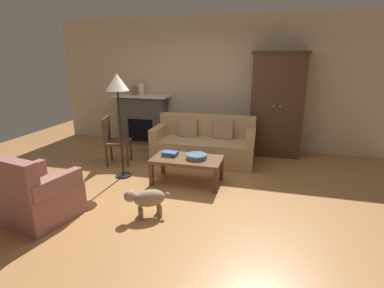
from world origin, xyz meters
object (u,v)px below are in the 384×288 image
at_px(mantel_vase_cream, 142,89).
at_px(side_chair_wooden, 113,138).
at_px(fireplace, 143,119).
at_px(book_stack, 170,154).
at_px(mantel_vase_bronze, 134,90).
at_px(coffee_table, 187,161).
at_px(floor_lamp, 117,89).
at_px(armchair_near_left, 36,196).
at_px(dog, 147,199).
at_px(fruit_bowl, 197,156).
at_px(armoire, 277,105).
at_px(couch, 204,145).

xyz_separation_m(mantel_vase_cream, side_chair_wooden, (0.05, -1.45, -0.74)).
height_order(fireplace, book_stack, fireplace).
distance_m(mantel_vase_bronze, mantel_vase_cream, 0.18).
xyz_separation_m(coffee_table, mantel_vase_bronze, (-1.80, 1.95, 0.85)).
bearing_deg(mantel_vase_bronze, floor_lamp, -71.08).
xyz_separation_m(mantel_vase_bronze, mantel_vase_cream, (0.18, 0.00, 0.04)).
distance_m(mantel_vase_cream, side_chair_wooden, 1.63).
relative_size(armchair_near_left, dog, 1.77).
bearing_deg(fruit_bowl, armchair_near_left, -135.81).
xyz_separation_m(mantel_vase_cream, floor_lamp, (0.50, -1.98, 0.22)).
bearing_deg(mantel_vase_cream, fireplace, 90.00).
height_order(mantel_vase_cream, dog, mantel_vase_cream).
bearing_deg(mantel_vase_bronze, coffee_table, -47.26).
xyz_separation_m(coffee_table, armchair_near_left, (-1.48, -1.57, -0.05)).
height_order(armoire, armchair_near_left, armoire).
bearing_deg(mantel_vase_cream, book_stack, -55.28).
relative_size(armoire, side_chair_wooden, 2.29).
height_order(coffee_table, side_chair_wooden, side_chair_wooden).
bearing_deg(fireplace, mantel_vase_cream, -90.00).
bearing_deg(coffee_table, armoire, 54.96).
bearing_deg(floor_lamp, couch, 44.65).
height_order(fruit_bowl, dog, fruit_bowl).
bearing_deg(armchair_near_left, couch, 60.71).
relative_size(coffee_table, mantel_vase_bronze, 5.58).
bearing_deg(armchair_near_left, fireplace, 92.29).
distance_m(fireplace, dog, 3.45).
distance_m(fireplace, book_stack, 2.34).
xyz_separation_m(couch, side_chair_wooden, (-1.60, -0.61, 0.19)).
height_order(fireplace, couch, fireplace).
bearing_deg(floor_lamp, armchair_near_left, -102.97).
bearing_deg(fireplace, fruit_bowl, -47.80).
bearing_deg(book_stack, coffee_table, -7.95).
height_order(book_stack, side_chair_wooden, side_chair_wooden).
relative_size(armoire, couch, 1.06).
bearing_deg(dog, mantel_vase_bronze, 117.35).
distance_m(fireplace, coffee_table, 2.56).
bearing_deg(dog, armchair_near_left, -161.83).
bearing_deg(side_chair_wooden, fruit_bowl, -15.70).
height_order(fruit_bowl, book_stack, fruit_bowl).
xyz_separation_m(book_stack, floor_lamp, (-0.83, -0.07, 1.03)).
distance_m(armchair_near_left, side_chair_wooden, 2.08).
xyz_separation_m(armchair_near_left, side_chair_wooden, (-0.09, 2.07, 0.20)).
bearing_deg(fruit_bowl, couch, 96.76).
xyz_separation_m(armoire, side_chair_wooden, (-2.90, -1.39, -0.52)).
distance_m(couch, floor_lamp, 1.99).
distance_m(book_stack, side_chair_wooden, 1.36).
height_order(couch, mantel_vase_bronze, mantel_vase_bronze).
bearing_deg(armoire, dog, -116.59).
distance_m(fruit_bowl, side_chair_wooden, 1.79).
distance_m(coffee_table, mantel_vase_cream, 2.69).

